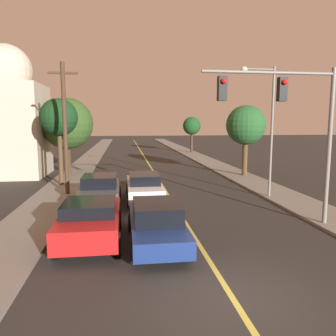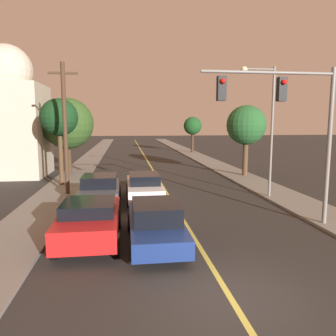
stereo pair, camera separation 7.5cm
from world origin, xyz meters
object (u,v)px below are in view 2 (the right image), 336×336
at_px(car_outer_lane_front, 90,219).
at_px(traffic_signal_mast, 290,113).
at_px(car_outer_lane_second, 100,190).
at_px(domed_building_left, 10,117).
at_px(tree_left_far, 68,124).
at_px(car_near_lane_front, 156,223).
at_px(car_near_lane_second, 144,186).
at_px(utility_pole_left, 65,127).
at_px(tree_right_near, 246,126).
at_px(tree_right_far, 193,126).
at_px(streetlamp_right, 265,114).
at_px(tree_left_near, 59,118).

distance_m(car_outer_lane_front, traffic_signal_mast, 8.53).
bearing_deg(car_outer_lane_second, domed_building_left, 125.29).
bearing_deg(tree_left_far, car_near_lane_front, -71.42).
relative_size(car_near_lane_front, traffic_signal_mast, 0.77).
relative_size(car_near_lane_second, car_outer_lane_front, 1.14).
relative_size(utility_pole_left, tree_right_near, 1.37).
height_order(car_outer_lane_front, tree_left_far, tree_left_far).
relative_size(car_near_lane_front, tree_left_far, 0.79).
height_order(car_near_lane_second, tree_right_far, tree_right_far).
xyz_separation_m(streetlamp_right, tree_left_far, (-12.08, 10.23, -0.54)).
height_order(car_near_lane_second, tree_right_near, tree_right_near).
height_order(car_near_lane_front, utility_pole_left, utility_pole_left).
bearing_deg(streetlamp_right, tree_left_far, 139.74).
bearing_deg(streetlamp_right, tree_left_near, 156.78).
height_order(tree_left_far, domed_building_left, domed_building_left).
relative_size(streetlamp_right, tree_right_far, 1.44).
distance_m(streetlamp_right, utility_pole_left, 11.12).
relative_size(car_outer_lane_second, domed_building_left, 0.43).
distance_m(car_outer_lane_front, tree_left_near, 11.72).
relative_size(utility_pole_left, domed_building_left, 0.73).
relative_size(car_near_lane_front, car_outer_lane_front, 1.08).
height_order(car_outer_lane_front, car_outer_lane_second, car_outer_lane_second).
relative_size(tree_left_near, tree_right_far, 1.16).
xyz_separation_m(car_near_lane_second, car_outer_lane_second, (-2.29, -1.13, 0.08)).
bearing_deg(domed_building_left, tree_left_far, 2.10).
bearing_deg(utility_pole_left, tree_left_far, 98.30).
distance_m(car_near_lane_second, utility_pole_left, 5.64).
bearing_deg(car_near_lane_second, traffic_signal_mast, -46.30).
xyz_separation_m(car_outer_lane_front, utility_pole_left, (-2.06, 7.79, 3.17)).
bearing_deg(car_outer_lane_front, tree_right_near, 50.67).
height_order(car_near_lane_front, traffic_signal_mast, traffic_signal_mast).
height_order(car_outer_lane_second, domed_building_left, domed_building_left).
xyz_separation_m(utility_pole_left, tree_left_far, (-1.19, 8.13, 0.14)).
bearing_deg(traffic_signal_mast, car_outer_lane_second, 149.69).
height_order(utility_pole_left, tree_left_near, utility_pole_left).
xyz_separation_m(car_outer_lane_front, tree_right_near, (10.59, 12.92, 3.17)).
bearing_deg(tree_right_near, car_near_lane_second, -141.00).
bearing_deg(car_near_lane_second, domed_building_left, 135.87).
relative_size(car_outer_lane_second, tree_left_near, 0.78).
height_order(car_outer_lane_second, tree_left_far, tree_left_far).
relative_size(car_near_lane_second, domed_building_left, 0.50).
relative_size(car_near_lane_second, tree_right_far, 1.04).
relative_size(car_near_lane_front, car_outer_lane_second, 1.09).
height_order(streetlamp_right, tree_right_near, streetlamp_right).
height_order(car_near_lane_second, utility_pole_left, utility_pole_left).
relative_size(car_near_lane_second, traffic_signal_mast, 0.82).
relative_size(car_outer_lane_second, tree_right_far, 0.90).
distance_m(tree_left_far, tree_right_far, 22.39).
distance_m(car_near_lane_front, car_near_lane_second, 6.73).
distance_m(car_near_lane_second, car_outer_lane_second, 2.55).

